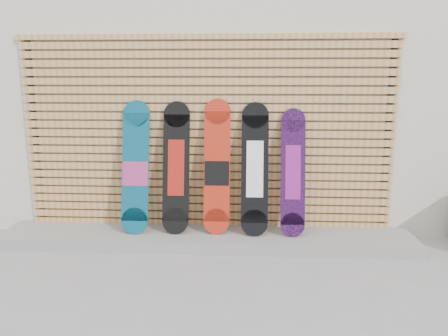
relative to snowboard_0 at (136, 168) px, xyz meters
The scene contains 9 objects.
ground 1.47m from the snowboard_0, 38.86° to the right, with size 80.00×80.00×0.00m, color gray.
building 3.24m from the snowboard_0, 62.30° to the left, with size 12.00×5.00×3.60m, color beige.
concrete_step 1.11m from the snowboard_0, ahead, with size 4.60×0.70×0.12m, color gray.
slat_wall 0.90m from the snowboard_0, 15.12° to the left, with size 4.26×0.08×2.29m.
snowboard_0 is the anchor object (origin of this frame).
snowboard_1 0.46m from the snowboard_0, ahead, with size 0.30×0.35×1.45m.
snowboard_2 0.91m from the snowboard_0, ahead, with size 0.29×0.32×1.48m.
snowboard_3 1.33m from the snowboard_0, ahead, with size 0.30×0.37×1.45m.
snowboard_4 1.75m from the snowboard_0, ahead, with size 0.27×0.36×1.38m.
Camera 1 is at (0.31, -3.94, 1.83)m, focal length 35.00 mm.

